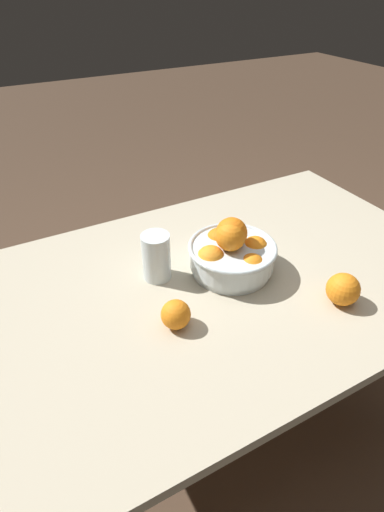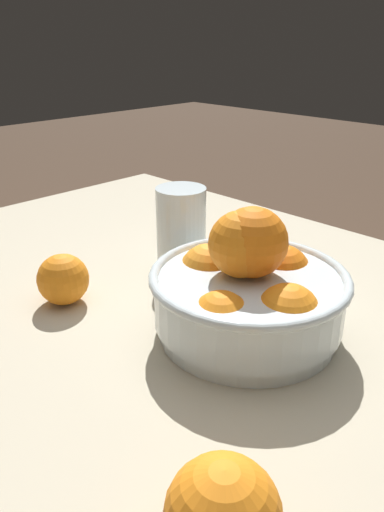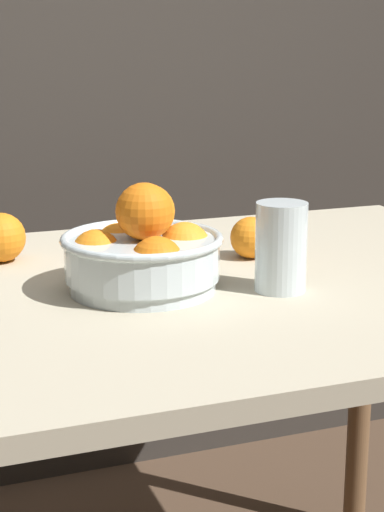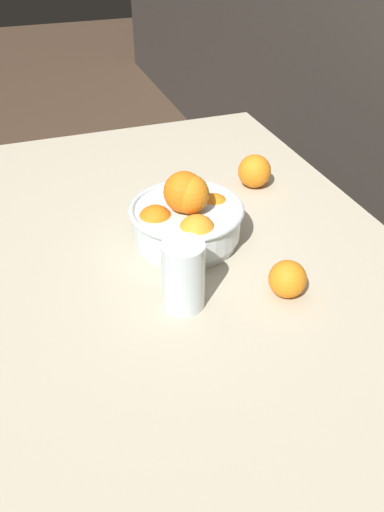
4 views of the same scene
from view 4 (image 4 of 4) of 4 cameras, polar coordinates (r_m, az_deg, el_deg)
name	(u,v)px [view 4 (image 4 of 4)]	position (r m, az deg, el deg)	size (l,w,h in m)	color
ground_plane	(194,448)	(1.61, 0.28, -21.08)	(12.00, 12.00, 0.00)	#4C3828
dining_table	(195,274)	(1.10, 0.38, -2.09)	(1.31, 0.84, 0.75)	#B7AD93
fruit_bowl	(186,217)	(1.03, -0.64, 4.49)	(0.24, 0.24, 0.16)	silver
juice_glass	(183,278)	(0.86, -0.99, -2.54)	(0.08, 0.08, 0.13)	#F4A314
orange_loose_near_bowl	(287,279)	(0.92, 10.86, -2.60)	(0.07, 0.07, 0.07)	orange
orange_loose_front	(254,171)	(1.25, 7.15, 9.60)	(0.08, 0.08, 0.08)	orange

